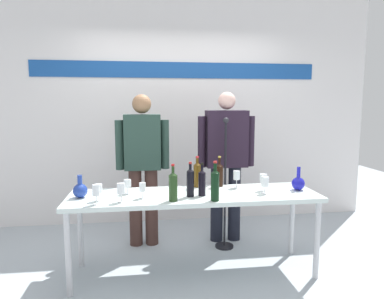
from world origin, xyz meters
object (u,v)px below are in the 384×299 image
Objects in this scene: wine_glass_right_0 at (263,179)px; wine_bottle_4 at (219,174)px; decanter_blue_left at (80,190)px; wine_glass_left_2 at (142,188)px; wine_bottle_0 at (202,182)px; decanter_blue_right at (298,183)px; wine_glass_left_3 at (127,184)px; presenter_right at (226,156)px; wine_bottle_2 at (190,182)px; wine_bottle_5 at (197,174)px; wine_glass_left_4 at (121,189)px; microphone_stand at (225,206)px; wine_glass_left_0 at (96,190)px; wine_glass_right_1 at (265,182)px; wine_glass_left_1 at (99,189)px; wine_glass_right_2 at (237,176)px; display_table at (194,200)px; presenter_left at (143,161)px; wine_bottle_1 at (215,184)px; wine_bottle_3 at (173,186)px.

wine_bottle_4 is at bearing 147.52° from wine_glass_right_0.
decanter_blue_left is 1.45× the size of wine_glass_left_2.
wine_bottle_0 reaches higher than decanter_blue_left.
decanter_blue_right reaches higher than wine_glass_left_3.
presenter_right reaches higher than wine_bottle_2.
wine_glass_left_4 is (-0.70, -0.44, -0.02)m from wine_bottle_5.
microphone_stand reaches higher than wine_glass_right_0.
wine_bottle_4 is at bearing -111.16° from presenter_right.
wine_glass_left_0 is 1.47m from wine_glass_right_1.
wine_bottle_0 is at bearing -91.33° from wine_bottle_5.
wine_glass_left_1 is at bearing -176.82° from wine_bottle_0.
display_table is at bearing -159.04° from wine_glass_right_2.
decanter_blue_left is at bearing -170.11° from wine_glass_left_3.
wine_glass_right_2 is 0.12× the size of microphone_stand.
wine_glass_right_1 is at bearing 5.81° from wine_glass_left_0.
presenter_left reaches higher than wine_bottle_1.
presenter_right is 0.55m from microphone_stand.
decanter_blue_right is at bearing 13.30° from wine_glass_right_1.
wine_glass_left_4 is at bearing 177.13° from wine_bottle_3.
wine_glass_left_4 is at bearing -150.98° from wine_glass_left_2.
presenter_left is at bearing 148.20° from wine_glass_right_0.
wine_glass_right_2 is (0.44, 0.17, 0.18)m from display_table.
wine_glass_right_2 is at bearing -29.43° from wine_bottle_4.
presenter_right is at bearing 53.93° from wine_bottle_3.
wine_bottle_0 is at bearing -51.60° from display_table.
wine_glass_left_1 is 1.08× the size of wine_glass_left_3.
wine_bottle_5 is (1.06, 0.25, 0.06)m from decanter_blue_left.
wine_glass_left_1 is 0.90× the size of wine_glass_right_0.
wine_bottle_0 is 1.83× the size of wine_glass_left_4.
wine_glass_left_3 is at bearing -168.44° from wine_bottle_4.
wine_glass_right_0 is at bearing 14.85° from wine_bottle_3.
display_table is 0.22m from wine_bottle_2.
wine_glass_left_4 is 1.03× the size of wine_glass_right_1.
display_table is at bearing 128.40° from wine_bottle_0.
decanter_blue_right is 0.13× the size of presenter_left.
wine_bottle_0 reaches higher than decanter_blue_right.
wine_glass_right_0 is (0.19, -0.69, -0.11)m from presenter_right.
wine_bottle_3 is 1.03× the size of wine_bottle_5.
microphone_stand reaches higher than wine_bottle_4.
wine_bottle_5 is at bearing 28.27° from wine_glass_left_0.
decanter_blue_right reaches higher than wine_glass_right_1.
wine_glass_left_3 is 0.26m from wine_glass_left_4.
wine_glass_right_2 reaches higher than wine_glass_right_0.
wine_bottle_3 reaches higher than wine_bottle_2.
wine_bottle_1 reaches higher than decanter_blue_right.
wine_glass_left_4 reaches higher than wine_glass_left_2.
wine_glass_left_4 is at bearing -27.93° from decanter_blue_left.
wine_bottle_1 is 0.91m from microphone_stand.
wine_glass_right_1 is (1.10, -0.79, -0.08)m from presenter_left.
decanter_blue_right is at bearing -2.70° from wine_glass_right_0.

